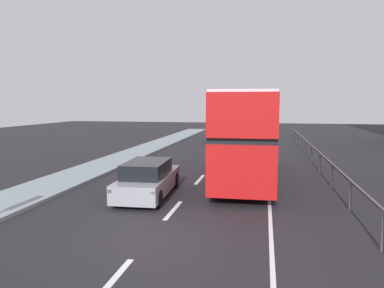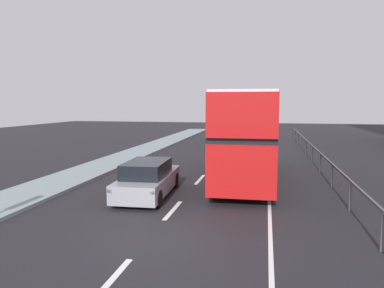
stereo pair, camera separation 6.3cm
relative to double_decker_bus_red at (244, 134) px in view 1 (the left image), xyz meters
The scene contains 6 objects.
ground_plane 8.80m from the double_decker_bus_red, 104.48° to the right, with size 74.73×120.00×0.10m, color black.
lane_paint_markings 2.29m from the double_decker_bus_red, 92.93° to the left, with size 3.47×46.00×0.01m.
bridge_side_railing 4.27m from the double_decker_bus_red, 11.13° to the left, with size 0.10×42.00×1.08m.
double_decker_bus_red is the anchor object (origin of this frame).
hatchback_car_near 5.64m from the double_decker_bus_red, 131.91° to the right, with size 1.98×4.60×1.45m.
sedan_car_ahead 17.16m from the double_decker_bus_red, 101.63° to the left, with size 2.01×4.65×1.32m.
Camera 1 is at (3.08, -9.11, 3.73)m, focal length 32.86 mm.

